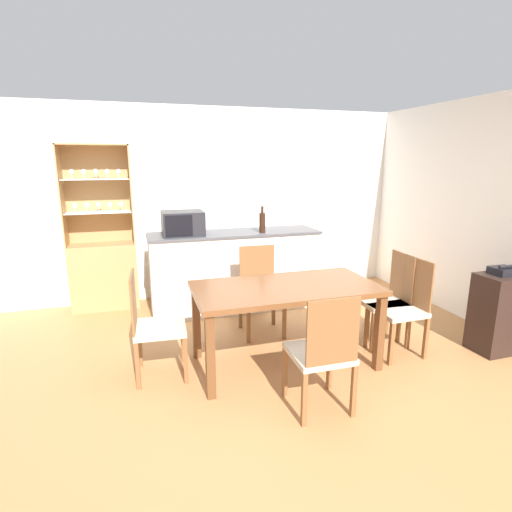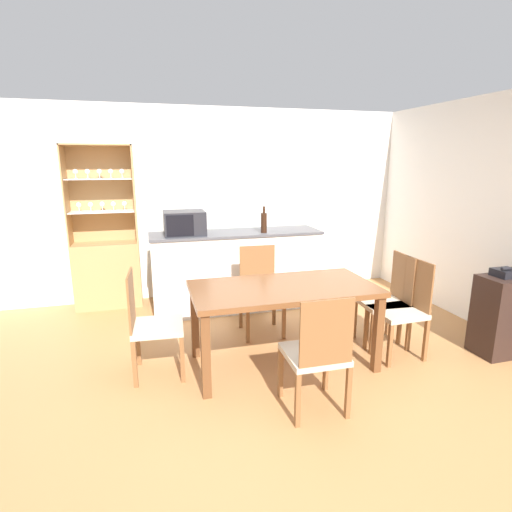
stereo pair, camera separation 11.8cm
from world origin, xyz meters
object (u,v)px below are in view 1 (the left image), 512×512
dining_chair_side_right_near (402,307)px  side_cabinet (503,313)px  dining_chair_head_near (322,353)px  microwave (183,223)px  dining_chair_side_left_far (154,325)px  display_cabinet (104,263)px  telephone (503,271)px  dining_chair_head_far (260,291)px  dining_chair_side_right_far (387,299)px  dining_table (286,295)px  wine_bottle (262,222)px

dining_chair_side_right_near → side_cabinet: dining_chair_side_right_near is taller
dining_chair_head_near → microwave: size_ratio=1.96×
dining_chair_side_left_far → side_cabinet: (3.33, -0.50, -0.08)m
display_cabinet → side_cabinet: (3.84, -2.43, -0.20)m
dining_chair_head_near → dining_chair_side_left_far: 1.46m
dining_chair_head_near → telephone: size_ratio=4.28×
microwave → telephone: bearing=-33.6°
microwave → side_cabinet: size_ratio=0.61×
side_cabinet → telephone: 0.43m
dining_chair_head_far → telephone: dining_chair_head_far is taller
display_cabinet → dining_chair_side_left_far: size_ratio=2.17×
dining_chair_head_far → side_cabinet: dining_chair_head_far is taller
display_cabinet → dining_chair_side_left_far: bearing=-75.2°
dining_chair_side_left_far → dining_chair_head_far: same height
dining_chair_side_left_far → side_cabinet: 3.36m
dining_chair_head_near → telephone: 2.17m
dining_chair_side_right_far → telephone: dining_chair_side_right_far is taller
dining_table → wine_bottle: size_ratio=5.11×
dining_chair_side_left_far → microwave: (0.44, 1.40, 0.66)m
dining_chair_side_right_far → telephone: 1.11m
dining_chair_side_right_far → dining_chair_head_far: 1.32m
dining_chair_side_right_near → dining_chair_side_right_far: bearing=-1.4°
dining_chair_side_right_far → side_cabinet: size_ratio=1.21×
dining_chair_side_right_near → dining_chair_side_left_far: bearing=82.3°
dining_chair_side_right_far → dining_chair_head_far: size_ratio=1.00×
dining_chair_side_right_far → dining_chair_side_right_near: same height
dining_chair_head_far → wine_bottle: 0.95m
dining_chair_side_right_near → display_cabinet: bearing=50.9°
dining_table → dining_chair_side_right_far: dining_chair_side_right_far is taller
wine_bottle → telephone: size_ratio=1.47×
dining_table → telephone: size_ratio=7.49×
dining_chair_side_left_far → side_cabinet: size_ratio=1.21×
dining_table → dining_chair_side_left_far: bearing=173.7°
dining_chair_head_far → wine_bottle: bearing=-106.9°
display_cabinet → dining_chair_side_right_near: (2.83, -2.19, -0.12)m
dining_chair_side_left_far → telephone: size_ratio=4.28×
dining_chair_side_left_far → telephone: dining_chair_side_left_far is taller
dining_table → dining_chair_side_right_far: 1.18m
dining_chair_head_near → display_cabinet: bearing=121.5°
microwave → side_cabinet: 3.53m
side_cabinet → telephone: telephone is taller
telephone → microwave: bearing=146.4°
dining_chair_head_far → microwave: size_ratio=1.96×
dining_table → wine_bottle: 1.50m
dining_table → telephone: bearing=-9.4°
display_cabinet → dining_chair_side_left_far: (0.51, -1.94, -0.12)m
dining_chair_head_far → dining_chair_side_right_far: bearing=153.8°
dining_chair_head_near → side_cabinet: 2.20m
display_cabinet → microwave: size_ratio=4.26×
dining_chair_side_right_far → side_cabinet: dining_chair_side_right_far is taller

